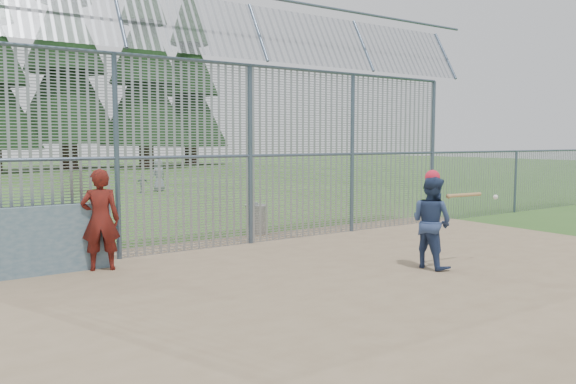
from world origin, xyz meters
TOP-DOWN VIEW (x-y plane):
  - ground at (0.00, 0.00)m, footprint 120.00×120.00m
  - dirt_infield at (0.00, -0.50)m, footprint 14.00×10.00m
  - dugout_wall at (-4.60, 2.90)m, footprint 2.50×0.12m
  - batter at (1.47, -0.48)m, footprint 0.69×0.85m
  - onlooker at (-3.56, 2.73)m, footprint 0.77×0.63m
  - bg_kid_standing at (3.29, 17.49)m, footprint 0.84×0.68m
  - bg_kid_seated at (2.32, 16.93)m, footprint 0.52×0.27m
  - batting_gear at (1.63, -0.52)m, footprint 1.56×0.53m
  - trash_can at (0.80, 4.59)m, footprint 0.56×0.56m
  - backstop_fence at (1.81, 3.43)m, footprint 20.09×0.81m
  - conifer_row at (1.93, 41.51)m, footprint 38.48×12.26m

SIDE VIEW (x-z plane):
  - ground at x=0.00m, z-range 0.00..0.00m
  - dirt_infield at x=0.00m, z-range 0.00..0.02m
  - trash_can at x=0.80m, z-range -0.03..0.79m
  - bg_kid_seated at x=2.32m, z-range 0.00..0.85m
  - dugout_wall at x=-4.60m, z-range 0.02..1.22m
  - bg_kid_standing at x=3.29m, z-range 0.00..1.48m
  - batter at x=1.47m, z-range 0.02..1.70m
  - onlooker at x=-3.56m, z-range 0.02..1.85m
  - batting_gear at x=1.63m, z-range 1.31..1.90m
  - backstop_fence at x=1.81m, z-range -0.29..5.01m
  - conifer_row at x=1.93m, z-range 0.73..20.93m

